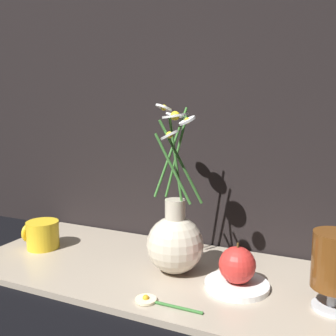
{
  "coord_description": "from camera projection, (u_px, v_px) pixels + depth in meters",
  "views": [
    {
      "loc": [
        0.29,
        -0.64,
        0.33
      ],
      "look_at": [
        0.01,
        0.0,
        0.22
      ],
      "focal_mm": 40.0,
      "sensor_mm": 36.0,
      "label": 1
    }
  ],
  "objects": [
    {
      "name": "tea_glass",
      "position": [
        335.0,
        263.0,
        0.59
      ],
      "size": [
        0.07,
        0.07,
        0.13
      ],
      "color": "silver",
      "rests_on": "shelf"
    },
    {
      "name": "orange_fruit",
      "position": [
        237.0,
        265.0,
        0.66
      ],
      "size": [
        0.07,
        0.07,
        0.07
      ],
      "color": "red",
      "rests_on": "saucer_plate"
    },
    {
      "name": "yellow_mug",
      "position": [
        42.0,
        235.0,
        0.86
      ],
      "size": [
        0.08,
        0.07,
        0.06
      ],
      "color": "yellow",
      "rests_on": "shelf"
    },
    {
      "name": "vase_with_flowers",
      "position": [
        176.0,
        238.0,
        0.73
      ],
      "size": [
        0.14,
        0.15,
        0.33
      ],
      "color": "beige",
      "rests_on": "shelf"
    },
    {
      "name": "loose_daisy",
      "position": [
        153.0,
        301.0,
        0.62
      ],
      "size": [
        0.12,
        0.04,
        0.01
      ],
      "color": "#336B2D",
      "rests_on": "shelf"
    },
    {
      "name": "ground_plane",
      "position": [
        165.0,
        275.0,
        0.75
      ],
      "size": [
        6.0,
        6.0,
        0.0
      ],
      "primitive_type": "plane",
      "color": "black"
    },
    {
      "name": "saucer_plate",
      "position": [
        237.0,
        285.0,
        0.67
      ],
      "size": [
        0.12,
        0.12,
        0.01
      ],
      "color": "white",
      "rests_on": "shelf"
    },
    {
      "name": "backdrop_wall",
      "position": [
        199.0,
        7.0,
        0.82
      ],
      "size": [
        1.31,
        0.02,
        1.1
      ],
      "color": "black",
      "rests_on": "ground_plane"
    },
    {
      "name": "shelf",
      "position": [
        165.0,
        273.0,
        0.75
      ],
      "size": [
        0.81,
        0.33,
        0.01
      ],
      "color": "tan",
      "rests_on": "ground_plane"
    }
  ]
}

